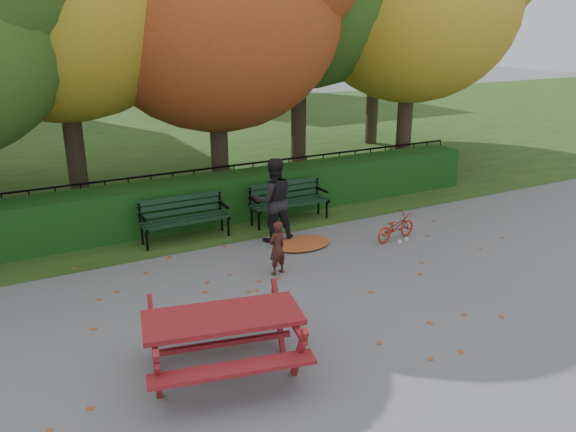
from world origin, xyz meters
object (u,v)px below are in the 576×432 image
bench_right (288,198)px  picnic_table (223,328)px  adult (274,200)px  child (277,248)px  bicycle (396,227)px  bench_left (184,215)px

bench_right → picnic_table: 5.90m
picnic_table → adult: (2.64, 3.83, 0.22)m
picnic_table → child: bearing=62.4°
bench_right → bicycle: 2.51m
bench_left → bicycle: 4.32m
bench_left → child: (0.89, -2.42, -0.03)m
picnic_table → bicycle: (4.84, 2.69, -0.37)m
bench_left → child: size_ratio=1.85×
bench_right → bench_left: bearing=180.0°
bench_right → adult: size_ratio=1.05×
adult → bicycle: size_ratio=1.65×
bench_left → bicycle: bearing=-28.9°
bench_right → adult: bearing=-131.5°
picnic_table → child: 3.06m
bench_left → picnic_table: picnic_table is taller
picnic_table → bench_right: bearing=66.2°
bench_right → picnic_table: (-3.47, -4.77, 0.12)m
adult → bicycle: bearing=164.7°
bench_left → bicycle: size_ratio=1.74×
bench_right → child: 2.85m
adult → picnic_table: bearing=67.6°
child → picnic_table: bearing=34.5°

